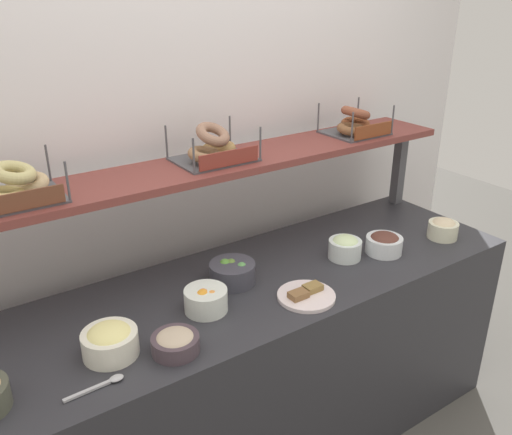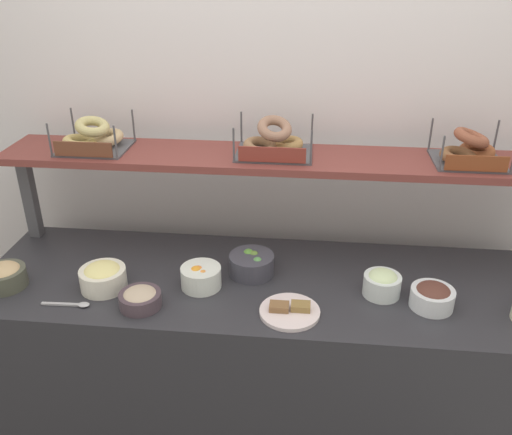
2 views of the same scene
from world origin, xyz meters
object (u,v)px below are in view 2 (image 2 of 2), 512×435
at_px(bowl_scallion_spread, 382,283).
at_px(serving_plate_white, 290,311).
at_px(bowl_veggie_mix, 252,264).
at_px(bowl_tuna_salad, 140,298).
at_px(bowl_chocolate_spread, 432,296).
at_px(bagel_basket_cinnamon_raisin, 469,151).
at_px(bagel_basket_plain, 93,138).
at_px(bowl_fruit_salad, 201,277).
at_px(bowl_egg_salad, 103,276).
at_px(serving_spoon_near_plate, 73,304).
at_px(bagel_basket_everything, 274,143).
at_px(bowl_hummus, 4,276).

bearing_deg(bowl_scallion_spread, serving_plate_white, -155.19).
relative_size(bowl_veggie_mix, bowl_tuna_salad, 1.17).
bearing_deg(bowl_chocolate_spread, bagel_basket_cinnamon_raisin, 68.93).
relative_size(bowl_tuna_salad, bagel_basket_plain, 0.55).
relative_size(bowl_veggie_mix, bagel_basket_cinnamon_raisin, 0.65).
bearing_deg(bowl_fruit_salad, bagel_basket_cinnamon_raisin, 18.32).
distance_m(bowl_scallion_spread, bowl_egg_salad, 1.07).
distance_m(bowl_veggie_mix, bagel_basket_cinnamon_raisin, 0.96).
distance_m(bowl_scallion_spread, serving_plate_white, 0.38).
distance_m(bowl_scallion_spread, serving_spoon_near_plate, 1.16).
relative_size(bowl_veggie_mix, bagel_basket_everything, 0.59).
relative_size(bagel_basket_plain, bagel_basket_everything, 0.92).
distance_m(bowl_fruit_salad, serving_spoon_near_plate, 0.48).
xyz_separation_m(bowl_hummus, bagel_basket_cinnamon_raisin, (1.78, 0.41, 0.43)).
bearing_deg(bagel_basket_cinnamon_raisin, bagel_basket_plain, -179.94).
bearing_deg(bagel_basket_everything, bowl_egg_salad, -147.47).
xyz_separation_m(bowl_chocolate_spread, serving_spoon_near_plate, (-1.31, -0.14, -0.04)).
bearing_deg(bowl_scallion_spread, bagel_basket_cinnamon_raisin, 44.65).
relative_size(bowl_hummus, bowl_scallion_spread, 1.18).
bearing_deg(bowl_scallion_spread, bowl_fruit_salad, -178.44).
relative_size(bowl_veggie_mix, serving_plate_white, 0.82).
bearing_deg(bowl_tuna_salad, bowl_chocolate_spread, 5.84).
height_order(bowl_scallion_spread, serving_plate_white, bowl_scallion_spread).
height_order(bowl_egg_salad, serving_plate_white, bowl_egg_salad).
bearing_deg(serving_plate_white, bagel_basket_everything, 101.75).
bearing_deg(bagel_basket_everything, bowl_hummus, -157.15).
height_order(bowl_hummus, serving_spoon_near_plate, bowl_hummus).
bearing_deg(bagel_basket_everything, serving_spoon_near_plate, -142.87).
height_order(serving_spoon_near_plate, bagel_basket_cinnamon_raisin, bagel_basket_cinnamon_raisin).
height_order(bowl_hummus, bowl_chocolate_spread, bowl_hummus).
bearing_deg(bowl_scallion_spread, bagel_basket_plain, 165.20).
xyz_separation_m(bowl_tuna_salad, bagel_basket_cinnamon_raisin, (1.21, 0.49, 0.44)).
xyz_separation_m(serving_plate_white, bagel_basket_everything, (-0.10, 0.49, 0.47)).
height_order(bowl_veggie_mix, bagel_basket_plain, bagel_basket_plain).
height_order(serving_spoon_near_plate, bagel_basket_everything, bagel_basket_everything).
distance_m(serving_plate_white, serving_spoon_near_plate, 0.80).
height_order(bowl_fruit_salad, bagel_basket_everything, bagel_basket_everything).
bearing_deg(bowl_tuna_salad, bowl_hummus, 172.54).
relative_size(bowl_egg_salad, bagel_basket_plain, 0.63).
bearing_deg(serving_spoon_near_plate, bagel_basket_plain, 96.15).
bearing_deg(bowl_chocolate_spread, serving_spoon_near_plate, -174.09).
height_order(bowl_tuna_salad, bowl_chocolate_spread, bowl_chocolate_spread).
height_order(bowl_fruit_salad, bowl_egg_salad, bowl_egg_salad).
distance_m(bowl_scallion_spread, bagel_basket_everything, 0.70).
xyz_separation_m(bowl_hummus, bowl_scallion_spread, (1.45, 0.10, 0.00)).
bearing_deg(bowl_fruit_salad, bowl_tuna_salad, -142.58).
bearing_deg(bagel_basket_cinnamon_raisin, bowl_scallion_spread, -135.35).
xyz_separation_m(bowl_fruit_salad, serving_plate_white, (0.35, -0.14, -0.03)).
relative_size(bowl_tuna_salad, bagel_basket_cinnamon_raisin, 0.55).
distance_m(bagel_basket_plain, bagel_basket_cinnamon_raisin, 1.51).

